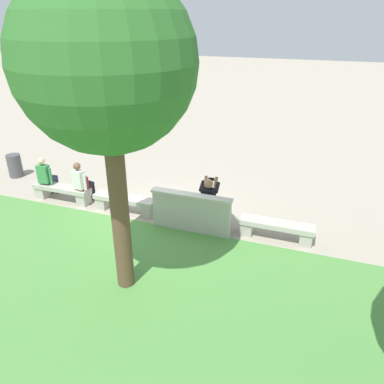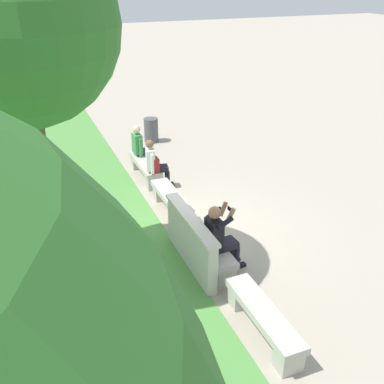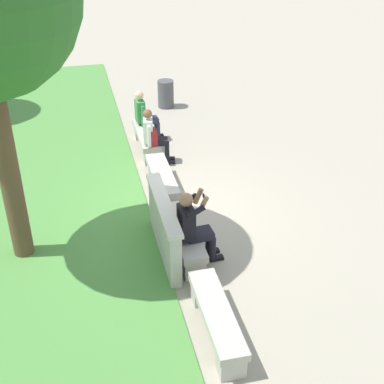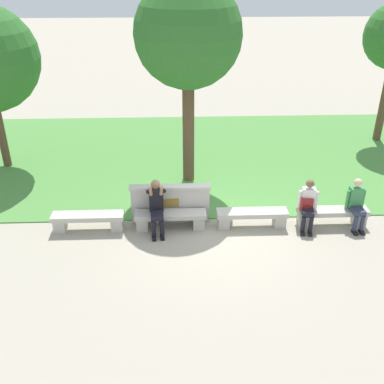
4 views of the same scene
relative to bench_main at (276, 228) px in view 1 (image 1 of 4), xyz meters
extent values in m
plane|color=#A89E8C|center=(3.02, 0.00, -0.29)|extent=(80.00, 80.00, 0.00)
cube|color=#518E42|center=(3.02, 4.38, -0.28)|extent=(19.80, 8.00, 0.03)
cube|color=#B7B2A8|center=(0.00, 0.00, 0.10)|extent=(1.75, 0.40, 0.12)
cube|color=#B7B2A8|center=(-0.70, 0.00, -0.13)|extent=(0.28, 0.34, 0.33)
cube|color=#B7B2A8|center=(0.70, 0.00, -0.13)|extent=(0.28, 0.34, 0.33)
cube|color=#B7B2A8|center=(2.02, 0.00, 0.10)|extent=(1.75, 0.40, 0.12)
cube|color=#B7B2A8|center=(1.32, 0.00, -0.13)|extent=(0.28, 0.34, 0.33)
cube|color=#B7B2A8|center=(2.71, 0.00, -0.13)|extent=(0.28, 0.34, 0.33)
cube|color=#B7B2A8|center=(4.03, 0.00, 0.10)|extent=(1.75, 0.40, 0.12)
cube|color=#B7B2A8|center=(3.33, 0.00, -0.13)|extent=(0.28, 0.34, 0.33)
cube|color=#B7B2A8|center=(4.73, 0.00, -0.13)|extent=(0.28, 0.34, 0.33)
cube|color=#B7B2A8|center=(6.05, 0.00, 0.10)|extent=(1.75, 0.40, 0.12)
cube|color=#B7B2A8|center=(5.35, 0.00, -0.13)|extent=(0.28, 0.34, 0.33)
cube|color=#B7B2A8|center=(6.74, 0.00, -0.13)|extent=(0.28, 0.34, 0.33)
cube|color=#B7B2A8|center=(2.02, 0.34, 0.18)|extent=(1.95, 0.18, 0.95)
cube|color=beige|center=(2.02, 0.34, 0.69)|extent=(2.01, 0.24, 0.06)
cube|color=olive|center=(2.02, 0.24, 0.30)|extent=(0.44, 0.02, 0.22)
cube|color=black|center=(1.62, -0.46, -0.26)|extent=(0.12, 0.25, 0.06)
cylinder|color=black|center=(1.61, -0.39, -0.05)|extent=(0.11, 0.11, 0.42)
cube|color=black|center=(1.82, -0.44, -0.26)|extent=(0.12, 0.25, 0.06)
cylinder|color=black|center=(1.81, -0.37, -0.05)|extent=(0.11, 0.11, 0.42)
cube|color=black|center=(1.70, -0.19, 0.22)|extent=(0.33, 0.44, 0.12)
cube|color=black|center=(1.68, 0.04, 0.50)|extent=(0.36, 0.25, 0.56)
sphere|color=#9E7051|center=(1.68, 0.04, 0.92)|extent=(0.22, 0.22, 0.22)
cylinder|color=black|center=(1.50, -0.07, 0.79)|extent=(0.11, 0.32, 0.21)
cylinder|color=#9E7051|center=(1.57, -0.21, 0.87)|extent=(0.09, 0.19, 0.27)
cylinder|color=black|center=(1.87, -0.05, 0.79)|extent=(0.11, 0.32, 0.21)
cylinder|color=#9E7051|center=(1.82, -0.19, 0.87)|extent=(0.11, 0.19, 0.27)
cube|color=black|center=(1.70, -0.26, 0.91)|extent=(0.15, 0.02, 0.08)
cube|color=black|center=(5.22, -0.40, -0.26)|extent=(0.14, 0.23, 0.06)
cylinder|color=black|center=(5.23, -0.34, -0.05)|extent=(0.10, 0.10, 0.42)
cube|color=black|center=(5.40, -0.43, -0.26)|extent=(0.14, 0.23, 0.06)
cylinder|color=black|center=(5.41, -0.37, -0.05)|extent=(0.10, 0.10, 0.42)
cube|color=black|center=(5.35, -0.18, 0.22)|extent=(0.35, 0.44, 0.12)
cube|color=silver|center=(5.39, 0.04, 0.48)|extent=(0.35, 0.25, 0.52)
sphere|color=brown|center=(5.39, 0.04, 0.87)|extent=(0.20, 0.20, 0.20)
cylinder|color=silver|center=(5.19, 0.05, 0.43)|extent=(0.08, 0.08, 0.48)
cylinder|color=silver|center=(5.59, -0.01, 0.43)|extent=(0.08, 0.08, 0.48)
cube|color=black|center=(6.50, -0.43, -0.26)|extent=(0.12, 0.23, 0.06)
cylinder|color=#2D334C|center=(6.50, -0.37, -0.05)|extent=(0.10, 0.10, 0.42)
cube|color=black|center=(6.68, -0.41, -0.26)|extent=(0.12, 0.23, 0.06)
cylinder|color=#2D334C|center=(6.68, -0.35, -0.05)|extent=(0.10, 0.10, 0.42)
cube|color=#2D334C|center=(6.58, -0.18, 0.22)|extent=(0.31, 0.42, 0.12)
cube|color=#3D894C|center=(6.56, 0.04, 0.48)|extent=(0.33, 0.22, 0.52)
sphere|color=beige|center=(6.56, 0.04, 0.87)|extent=(0.20, 0.20, 0.20)
cylinder|color=#3D894C|center=(6.36, 0.01, 0.43)|extent=(0.08, 0.08, 0.48)
cylinder|color=#3D894C|center=(6.76, 0.03, 0.43)|extent=(0.08, 0.08, 0.48)
cube|color=maroon|center=(5.35, -0.03, 0.34)|extent=(0.28, 0.20, 0.36)
cube|color=maroon|center=(5.35, -0.14, 0.26)|extent=(0.20, 0.06, 0.16)
torus|color=black|center=(5.35, -0.03, 0.54)|extent=(0.10, 0.02, 0.10)
cylinder|color=brown|center=(2.55, 2.67, 1.38)|extent=(0.33, 0.33, 3.35)
sphere|color=#2D6B28|center=(2.55, 2.67, 3.91)|extent=(2.84, 2.84, 2.84)
cylinder|color=#4C4C51|center=(8.61, -0.96, 0.08)|extent=(0.44, 0.44, 0.75)
camera|label=1|loc=(-0.68, 7.82, 4.57)|focal=35.00mm
camera|label=2|loc=(-4.31, 2.86, 4.59)|focal=42.00mm
camera|label=3|loc=(-5.21, 1.59, 5.22)|focal=50.00mm
camera|label=4|loc=(2.17, -9.43, 5.80)|focal=42.00mm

